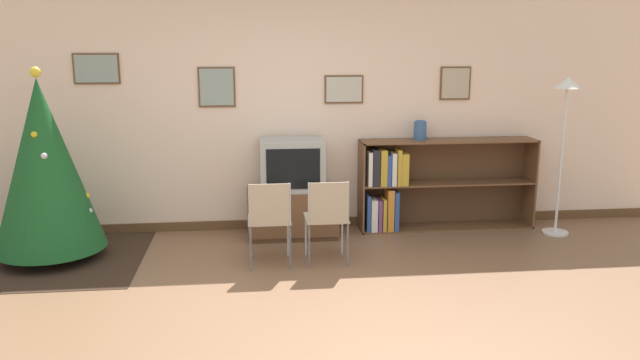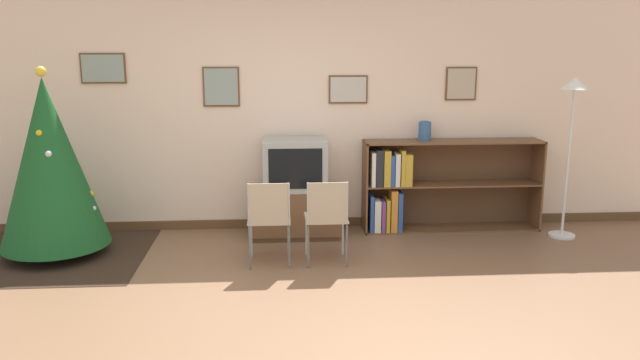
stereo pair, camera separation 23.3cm
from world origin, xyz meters
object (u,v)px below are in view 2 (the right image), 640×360
Objects in this scene: folding_chair_left at (269,217)px; standing_lamp at (572,116)px; christmas_tree at (50,164)px; vase at (425,131)px; bookshelf at (422,186)px; television at (295,164)px; folding_chair_right at (327,216)px; tv_console at (295,212)px.

standing_lamp is at bearing 12.23° from folding_chair_left.
christmas_tree is 8.66× the size of vase.
television is at bearing -175.48° from bookshelf.
bookshelf reaches higher than folding_chair_right.
standing_lamp is (2.89, -0.25, 0.52)m from television.
tv_console is 1.00m from folding_chair_right.
folding_chair_left is at bearing 180.00° from folding_chair_right.
tv_console is 1.42× the size of television.
christmas_tree is 1.92× the size of tv_console.
tv_console is at bearing -175.59° from bookshelf.
christmas_tree reaches higher than standing_lamp.
television reaches higher than folding_chair_left.
television is 0.82× the size of folding_chair_left.
folding_chair_left is at bearing -106.08° from television.
television reaches higher than bookshelf.
vase reaches higher than tv_console.
folding_chair_left is at bearing -106.04° from tv_console.
vase is (1.16, 1.09, 0.64)m from folding_chair_right.
tv_console is at bearing 90.00° from television.
bookshelf is (3.79, 0.60, -0.42)m from christmas_tree.
folding_chair_right is 0.42× the size of bookshelf.
folding_chair_left is (2.10, -0.45, -0.45)m from christmas_tree.
standing_lamp reaches higher than vase.
folding_chair_left is at bearing -167.77° from standing_lamp.
folding_chair_right is at bearing -165.34° from standing_lamp.
television is (-0.00, -0.00, 0.53)m from tv_console.
tv_console is 0.49× the size of bookshelf.
folding_chair_left is at bearing -12.19° from christmas_tree.
tv_console is at bearing 11.57° from christmas_tree.
vase reaches higher than bookshelf.
vase is at bearing 164.56° from standing_lamp.
television is at bearing 11.51° from christmas_tree.
christmas_tree is 2.72m from folding_chair_right.
bookshelf is 0.62m from vase.
folding_chair_right is 3.86× the size of vase.
standing_lamp is at bearing -5.01° from television.
folding_chair_left is 0.54m from folding_chair_right.
bookshelf is at bearing 4.52° from television.
christmas_tree is 1.08× the size of standing_lamp.
television is at bearing 73.92° from folding_chair_left.
television is at bearing -174.07° from vase.
standing_lamp reaches higher than folding_chair_left.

